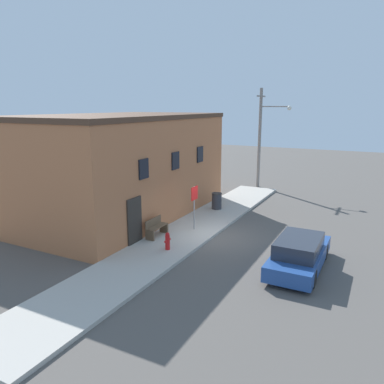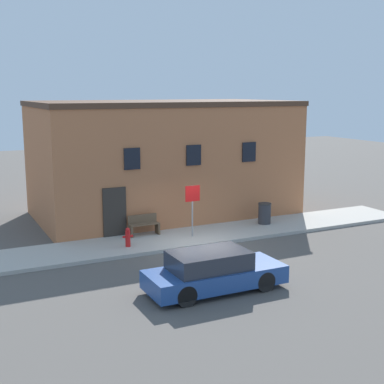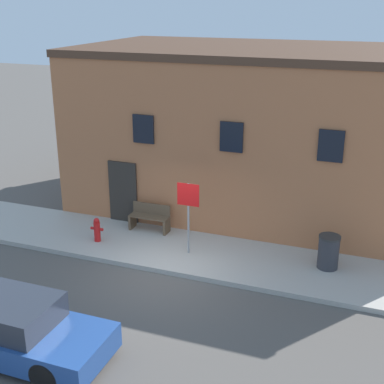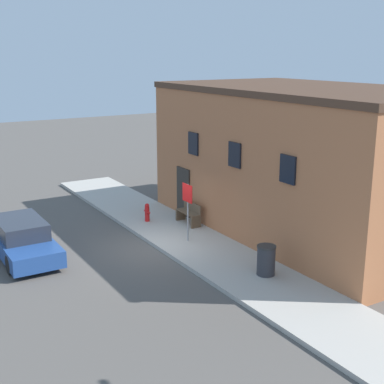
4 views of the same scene
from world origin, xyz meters
name	(u,v)px [view 4 (image 4 of 4)]	position (x,y,z in m)	size (l,w,h in m)	color
ground_plane	(155,248)	(0.00, 0.00, 0.00)	(80.00, 80.00, 0.00)	#56514C
sidewalk	(188,240)	(0.00, 1.37, 0.07)	(22.10, 2.74, 0.14)	#B2ADA3
brick_building	(306,160)	(1.05, 6.15, 2.83)	(12.32, 6.95, 5.65)	#B26B42
fire_hydrant	(147,212)	(-2.65, 1.00, 0.52)	(0.41, 0.20, 0.76)	red
stop_sign	(188,202)	(0.26, 1.21, 1.65)	(0.66, 0.06, 2.15)	gray
bench	(189,214)	(-1.49, 2.32, 0.57)	(1.29, 0.44, 0.86)	brown
trash_bin	(266,260)	(4.19, 1.73, 0.62)	(0.60, 0.60, 0.95)	#333338
parked_car	(22,239)	(-1.73, -4.29, 0.62)	(4.37, 1.69, 1.29)	black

